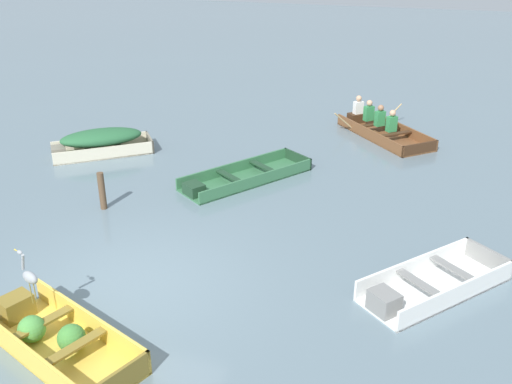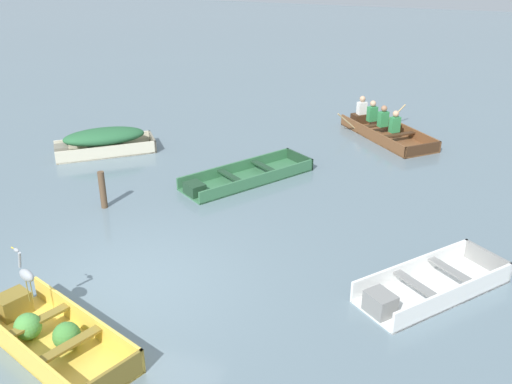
% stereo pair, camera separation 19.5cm
% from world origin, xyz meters
% --- Properties ---
extents(ground_plane, '(80.00, 80.00, 0.00)m').
position_xyz_m(ground_plane, '(0.00, 0.00, 0.00)').
color(ground_plane, slate).
extents(dinghy_yellow_foreground, '(2.92, 2.00, 0.44)m').
position_xyz_m(dinghy_yellow_foreground, '(-0.32, -1.72, 0.17)').
color(dinghy_yellow_foreground, '#E5BC47').
rests_on(dinghy_yellow_foreground, ground).
extents(skiff_green_near_moored, '(2.74, 3.32, 0.30)m').
position_xyz_m(skiff_green_near_moored, '(0.36, 4.76, 0.10)').
color(skiff_green_near_moored, '#387047').
rests_on(skiff_green_near_moored, ground).
extents(skiff_white_mid_moored, '(2.51, 2.71, 0.38)m').
position_xyz_m(skiff_white_mid_moored, '(4.82, 1.31, 0.14)').
color(skiff_white_mid_moored, white).
rests_on(skiff_white_mid_moored, ground).
extents(skiff_cream_far_moored, '(2.65, 2.35, 0.68)m').
position_xyz_m(skiff_cream_far_moored, '(-3.84, 5.36, 0.39)').
color(skiff_cream_far_moored, beige).
rests_on(skiff_cream_far_moored, ground).
extents(rowboat_wooden_brown_with_crew, '(3.02, 3.17, 0.89)m').
position_xyz_m(rowboat_wooden_brown_with_crew, '(3.12, 9.23, 0.22)').
color(rowboat_wooden_brown_with_crew, brown).
rests_on(rowboat_wooden_brown_with_crew, ground).
extents(heron_on_dinghy, '(0.45, 0.24, 0.84)m').
position_xyz_m(heron_on_dinghy, '(-0.85, -1.39, 0.91)').
color(heron_on_dinghy, olive).
rests_on(heron_on_dinghy, dinghy_yellow_foreground).
extents(mooring_post, '(0.14, 0.14, 0.84)m').
position_xyz_m(mooring_post, '(-2.04, 2.47, 0.42)').
color(mooring_post, brown).
rests_on(mooring_post, ground).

